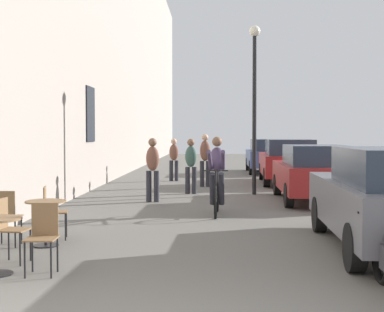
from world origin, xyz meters
name	(u,v)px	position (x,y,z in m)	size (l,w,h in m)	color
cafe_chair_near_toward_street	(9,225)	(-2.20, 3.27, 0.52)	(0.42, 0.42, 0.89)	black
cafe_chair_near_toward_wall	(43,233)	(-1.56, 2.71, 0.52)	(0.39, 0.39, 0.89)	black
cafe_table_mid	(46,213)	(-2.04, 4.42, 0.52)	(0.64, 0.64, 0.72)	black
cafe_chair_mid_toward_street	(6,214)	(-2.64, 4.34, 0.52)	(0.39, 0.39, 0.89)	black
cafe_chair_mid_toward_wall	(51,209)	(-2.11, 4.97, 0.52)	(0.45, 0.45, 0.89)	black
cyclist_on_bicycle	(217,177)	(0.69, 8.04, 0.81)	(0.52, 1.76, 1.74)	black
pedestrian_near	(153,166)	(-0.96, 10.12, 0.94)	(0.34, 0.25, 1.66)	#26262D
pedestrian_mid	(191,163)	(-0.04, 12.12, 0.92)	(0.35, 0.26, 1.63)	#26262D
pedestrian_far	(205,157)	(0.34, 14.25, 0.99)	(0.36, 0.27, 1.76)	#26262D
pedestrian_furthest	(174,157)	(-0.86, 16.53, 0.89)	(0.35, 0.25, 1.59)	#26262D
street_lamp	(255,88)	(1.81, 12.00, 3.11)	(0.32, 0.32, 4.90)	black
parked_car_second	(313,172)	(3.23, 10.35, 0.77)	(1.82, 4.20, 1.48)	maroon
parked_car_third	(288,161)	(3.27, 15.57, 0.82)	(2.00, 4.49, 1.58)	maroon
parked_car_fourth	(268,155)	(3.10, 21.04, 0.79)	(1.86, 4.32, 1.53)	#384C84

